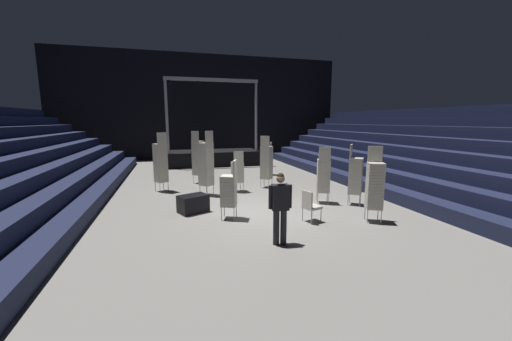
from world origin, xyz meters
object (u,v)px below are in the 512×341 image
(chair_stack_rear_right, at_px, (229,190))
(chair_stack_front_left, at_px, (266,162))
(chair_stack_aisle_left, at_px, (161,162))
(chair_stack_aisle_right, at_px, (206,164))
(stage_riser, at_px, (212,156))
(chair_stack_mid_left, at_px, (323,175))
(equipment_road_case, at_px, (193,204))
(chair_stack_mid_centre, at_px, (267,158))
(chair_stack_front_right, at_px, (355,175))
(man_with_tie, at_px, (280,204))
(chair_stack_rear_centre, at_px, (237,171))
(chair_stack_mid_right, at_px, (198,157))
(loose_chair_near_man, at_px, (310,204))
(chair_stack_rear_left, at_px, (375,185))

(chair_stack_rear_right, bearing_deg, chair_stack_front_left, -9.92)
(chair_stack_aisle_left, bearing_deg, chair_stack_aisle_right, -65.12)
(stage_riser, relative_size, chair_stack_rear_right, 3.39)
(chair_stack_mid_left, xyz_separation_m, equipment_road_case, (-4.60, 0.13, -0.74))
(chair_stack_mid_centre, bearing_deg, stage_riser, 54.33)
(chair_stack_front_right, bearing_deg, stage_riser, -122.13)
(man_with_tie, xyz_separation_m, chair_stack_aisle_right, (-1.12, 5.35, 0.28))
(chair_stack_rear_right, xyz_separation_m, chair_stack_rear_centre, (1.00, 3.40, -0.04))
(chair_stack_mid_right, xyz_separation_m, chair_stack_aisle_right, (0.10, -2.43, 0.04))
(chair_stack_front_left, bearing_deg, man_with_tie, -64.43)
(chair_stack_rear_centre, bearing_deg, chair_stack_mid_centre, 49.38)
(loose_chair_near_man, bearing_deg, stage_riser, 168.95)
(chair_stack_front_left, distance_m, chair_stack_mid_centre, 3.22)
(chair_stack_mid_centre, distance_m, chair_stack_rear_left, 8.26)
(chair_stack_mid_centre, distance_m, chair_stack_aisle_left, 6.06)
(chair_stack_front_left, bearing_deg, chair_stack_rear_left, -32.13)
(chair_stack_rear_left, distance_m, chair_stack_rear_centre, 5.69)
(chair_stack_mid_centre, bearing_deg, chair_stack_rear_right, 179.82)
(chair_stack_mid_left, relative_size, equipment_road_case, 2.28)
(stage_riser, distance_m, chair_stack_rear_right, 11.46)
(chair_stack_front_right, bearing_deg, loose_chair_near_man, -21.62)
(chair_stack_mid_left, height_order, chair_stack_rear_centre, chair_stack_mid_left)
(chair_stack_front_left, xyz_separation_m, chair_stack_rear_right, (-2.40, -3.78, -0.25))
(chair_stack_mid_left, distance_m, chair_stack_aisle_left, 6.64)
(chair_stack_mid_right, height_order, chair_stack_aisle_right, chair_stack_aisle_right)
(chair_stack_aisle_left, bearing_deg, chair_stack_front_left, -38.03)
(chair_stack_rear_left, xyz_separation_m, chair_stack_aisle_right, (-4.35, 4.54, 0.17))
(man_with_tie, bearing_deg, chair_stack_mid_right, -75.28)
(chair_stack_mid_right, bearing_deg, chair_stack_rear_left, -14.36)
(chair_stack_mid_left, distance_m, chair_stack_rear_right, 3.69)
(chair_stack_aisle_left, bearing_deg, chair_stack_mid_centre, -6.75)
(man_with_tie, bearing_deg, equipment_road_case, -54.41)
(chair_stack_mid_right, distance_m, chair_stack_mid_centre, 4.05)
(man_with_tie, bearing_deg, chair_stack_rear_centre, -86.15)
(chair_stack_mid_centre, xyz_separation_m, equipment_road_case, (-4.44, -5.87, -0.62))
(stage_riser, bearing_deg, chair_stack_rear_left, -76.70)
(chair_stack_aisle_left, relative_size, equipment_road_case, 2.75)
(chair_stack_mid_centre, distance_m, equipment_road_case, 7.38)
(chair_stack_rear_right, bearing_deg, chair_stack_front_right, -63.71)
(chair_stack_mid_left, distance_m, chair_stack_mid_right, 6.20)
(equipment_road_case, bearing_deg, stage_riser, 79.12)
(chair_stack_aisle_left, bearing_deg, chair_stack_rear_right, -95.73)
(chair_stack_front_left, bearing_deg, loose_chair_near_man, -51.70)
(stage_riser, bearing_deg, chair_stack_aisle_left, -113.32)
(chair_stack_rear_centre, bearing_deg, stage_riser, 84.67)
(chair_stack_mid_left, bearing_deg, chair_stack_mid_right, 152.71)
(chair_stack_front_right, height_order, chair_stack_rear_right, chair_stack_front_right)
(chair_stack_mid_left, bearing_deg, equipment_road_case, -159.16)
(equipment_road_case, bearing_deg, chair_stack_rear_centre, 50.50)
(chair_stack_mid_centre, xyz_separation_m, chair_stack_rear_right, (-3.43, -6.82, 0.00))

